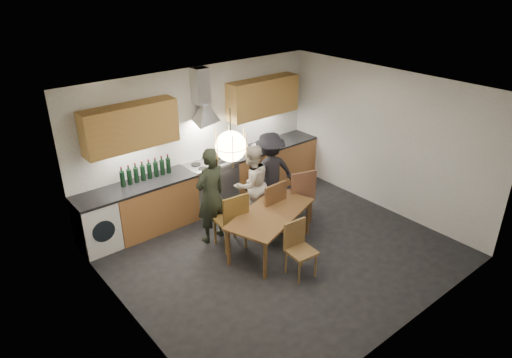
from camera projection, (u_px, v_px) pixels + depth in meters
ground at (280, 251)px, 7.36m from camera, size 5.00×5.00×0.00m
room_shell at (283, 153)px, 6.62m from camera, size 5.02×4.52×2.61m
counter_run at (212, 184)px, 8.54m from camera, size 5.00×0.62×0.90m
range_stove at (211, 185)px, 8.53m from camera, size 0.90×0.60×0.92m
wall_fixtures at (204, 110)px, 7.99m from camera, size 4.30×0.54×1.10m
pendant_lamp at (231, 146)px, 5.81m from camera, size 0.43×0.43×0.70m
dining_table at (271, 217)px, 7.19m from camera, size 1.74×1.26×0.66m
chair_back_left at (233, 218)px, 7.20m from camera, size 0.50×0.50×1.00m
chair_back_mid at (271, 205)px, 7.57m from camera, size 0.47×0.47×1.00m
chair_back_right at (300, 193)px, 7.94m from camera, size 0.58×0.58×1.03m
chair_front at (298, 245)px, 6.66m from camera, size 0.42×0.42×0.85m
person_left at (211, 195)px, 7.36m from camera, size 0.65×0.48×1.63m
person_mid at (252, 184)px, 7.93m from camera, size 0.72×0.57×1.44m
person_right at (270, 172)px, 8.31m from camera, size 1.07×0.76×1.51m
mixing_bowl at (259, 147)px, 8.95m from camera, size 0.34×0.34×0.07m
stock_pot at (275, 139)px, 9.26m from camera, size 0.24×0.24×0.14m
wine_bottles at (146, 170)px, 7.64m from camera, size 0.93×0.08×0.34m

